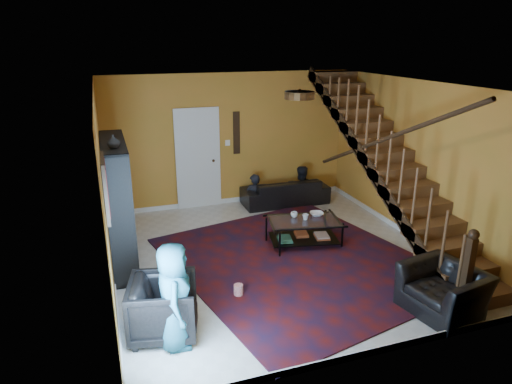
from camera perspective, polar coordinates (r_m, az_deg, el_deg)
floor at (r=7.74m, az=2.41°, el=-7.89°), size 5.50×5.50×0.00m
room at (r=8.57m, az=-9.21°, el=-5.00°), size 5.50×5.50×5.50m
staircase at (r=8.20m, az=16.55°, el=3.36°), size 0.95×5.02×3.18m
bookshelf at (r=7.47m, az=-16.72°, el=-1.65°), size 0.35×1.80×2.00m
door at (r=9.66m, az=-7.26°, el=3.95°), size 0.82×0.05×2.05m
framed_picture at (r=5.80m, az=-18.32°, el=0.55°), size 0.04×0.74×0.74m
wall_hanging at (r=9.74m, az=-2.45°, el=7.39°), size 0.14×0.03×0.90m
ceiling_fixture at (r=6.22m, az=5.47°, el=11.96°), size 0.40×0.40×0.10m
rug at (r=7.54m, az=5.22°, el=-8.60°), size 4.46×4.85×0.02m
sofa at (r=9.99m, az=3.66°, el=0.07°), size 1.88×0.75×0.55m
armchair_left at (r=5.80m, az=-11.46°, el=-13.97°), size 0.96×0.94×0.74m
armchair_right at (r=6.61m, az=22.36°, el=-11.30°), size 1.01×1.10×0.63m
person_adult_a at (r=9.85m, az=-0.22°, el=-1.02°), size 0.44×0.30×1.17m
person_adult_b at (r=10.21m, az=5.55°, el=-0.15°), size 0.65×0.53×1.25m
person_child at (r=5.44m, az=-10.20°, el=-12.70°), size 0.50×0.69×1.31m
coffee_table at (r=8.04m, az=5.99°, el=-4.80°), size 1.34×0.94×0.47m
cup_a at (r=8.05m, az=4.79°, el=-2.84°), size 0.14×0.14×0.10m
cup_b at (r=7.96m, az=6.20°, el=-3.14°), size 0.12×0.12×0.10m
bowl at (r=8.18m, az=7.58°, el=-2.73°), size 0.29×0.29×0.06m
vase at (r=6.68m, az=-17.41°, el=6.05°), size 0.18×0.18×0.19m
popcorn_bucket at (r=6.57m, az=-2.20°, el=-12.11°), size 0.18×0.18×0.15m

